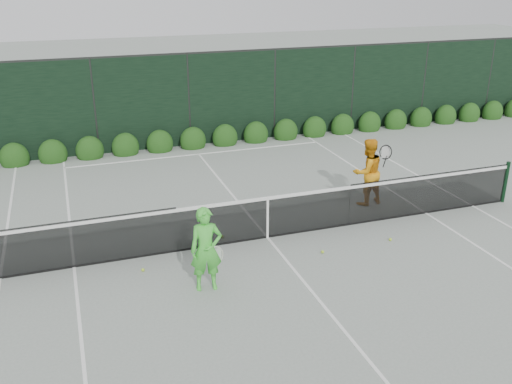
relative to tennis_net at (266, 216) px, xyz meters
name	(u,v)px	position (x,y,z in m)	size (l,w,h in m)	color
ground	(267,238)	(0.02, 0.00, -0.53)	(80.00, 80.00, 0.00)	gray
tennis_net	(266,216)	(0.00, 0.00, 0.00)	(12.90, 0.10, 1.07)	black
player_woman	(206,249)	(-1.76, -1.62, 0.27)	(0.67, 0.45, 1.61)	#48D13D
player_man	(367,172)	(3.05, 1.04, 0.32)	(0.94, 0.75, 1.70)	orange
court_lines	(267,237)	(0.02, 0.00, -0.53)	(11.03, 23.83, 0.01)	white
windscreen_fence	(323,224)	(0.02, -2.71, 0.98)	(32.00, 21.07, 3.06)	black
hedge_row	(193,141)	(0.02, 7.15, -0.30)	(31.66, 0.65, 0.94)	#113C10
tennis_balls	(272,249)	(-0.09, -0.60, -0.50)	(5.40, 1.45, 0.07)	#ADD62F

